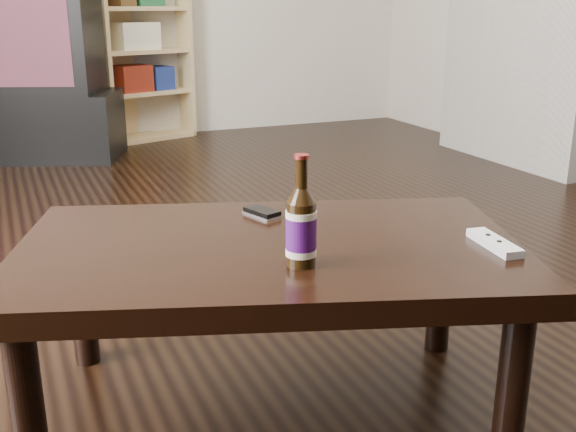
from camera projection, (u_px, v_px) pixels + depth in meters
name	position (u px, v px, depth m)	size (l,w,h in m)	color
floor	(227.00, 287.00, 2.42)	(5.00, 6.00, 0.01)	black
tv_stand	(35.00, 125.00, 4.37)	(1.06, 0.53, 0.43)	black
tv	(25.00, 40.00, 4.21)	(1.00, 0.82, 0.65)	black
bookshelf	(139.00, 47.00, 4.87)	(0.75, 0.51, 1.28)	tan
coffee_table	(269.00, 266.00, 1.59)	(1.32, 1.02, 0.44)	black
beer_bottle	(301.00, 227.00, 1.41)	(0.08, 0.08, 0.24)	black
phone	(262.00, 213.00, 1.76)	(0.08, 0.11, 0.02)	#AEAEB0
remote	(494.00, 243.00, 1.54)	(0.07, 0.17, 0.02)	silver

